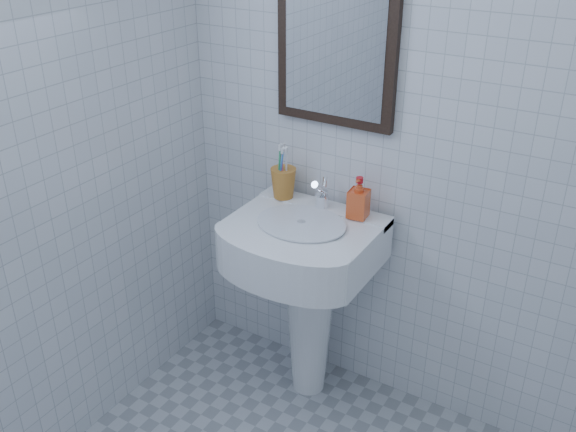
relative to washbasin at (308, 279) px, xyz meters
The scene contains 6 objects.
wall_back 0.80m from the washbasin, 26.97° to the left, with size 2.20×0.02×2.50m, color silver.
washbasin is the anchor object (origin of this frame).
faucet 0.36m from the washbasin, 90.00° to the left, with size 0.06×0.12×0.14m.
toothbrush_cup 0.42m from the washbasin, 148.51° to the left, with size 0.11×0.11×0.13m, color #BA7228, non-canonical shape.
soap_dispenser 0.43m from the washbasin, 34.22° to the left, with size 0.08×0.08×0.17m, color red.
wall_mirror 0.96m from the washbasin, 90.00° to the left, with size 0.50×0.04×0.62m.
Camera 1 is at (0.69, -1.02, 2.09)m, focal length 40.00 mm.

